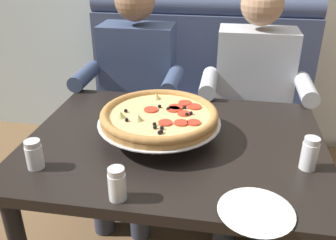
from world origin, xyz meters
The scene contains 9 objects.
booth_bench centered at (0.00, 0.89, 0.40)m, with size 1.42×0.78×1.13m.
dining_table centered at (0.00, 0.00, 0.65)m, with size 1.11×0.85×0.75m.
diner_left centered at (-0.32, 0.63, 0.71)m, with size 0.54×0.64×1.27m.
diner_right centered at (0.32, 0.63, 0.71)m, with size 0.54×0.64×1.27m.
pizza centered at (-0.06, 0.01, 0.84)m, with size 0.46×0.46×0.12m.
shaker_parmesan centered at (-0.42, -0.26, 0.80)m, with size 0.06×0.06×0.10m.
shaker_oregano centered at (0.46, -0.11, 0.80)m, with size 0.05×0.05×0.11m.
shaker_pepper_flakes centered at (-0.11, -0.37, 0.80)m, with size 0.05×0.05×0.10m.
plate_near_left centered at (0.28, -0.37, 0.76)m, with size 0.21×0.21×0.02m.
Camera 1 is at (0.18, -1.19, 1.44)m, focal length 39.16 mm.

